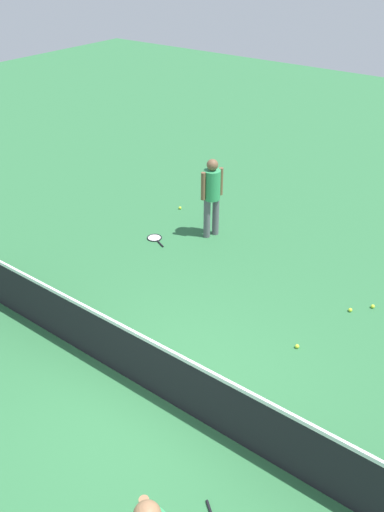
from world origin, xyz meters
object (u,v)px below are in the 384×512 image
player_near_side (212,192)px  tennis_ball_by_net (373,306)px  tennis_racket_near_player (155,238)px  tennis_ball_baseline (180,208)px  tennis_ball_midcourt (350,310)px  tennis_ball_stray_left (297,346)px

player_near_side → tennis_ball_by_net: bearing=173.7°
tennis_racket_near_player → tennis_ball_by_net: (-4.52, -0.43, 0.02)m
tennis_racket_near_player → tennis_ball_baseline: size_ratio=9.10×
tennis_ball_midcourt → tennis_ball_by_net: bearing=-129.7°
tennis_racket_near_player → tennis_ball_baseline: tennis_ball_baseline is taller
tennis_ball_midcourt → tennis_ball_baseline: bearing=-15.5°
tennis_racket_near_player → tennis_ball_by_net: 4.54m
tennis_ball_by_net → tennis_ball_baseline: (4.94, -0.97, 0.00)m
tennis_racket_near_player → tennis_ball_midcourt: 4.25m
tennis_ball_stray_left → player_near_side: bearing=-34.1°
tennis_racket_near_player → tennis_ball_baseline: bearing=-73.2°
tennis_ball_midcourt → tennis_ball_stray_left: same height
tennis_ball_baseline → tennis_ball_by_net: bearing=168.9°
player_near_side → tennis_ball_stray_left: size_ratio=25.76×
player_near_side → tennis_ball_baseline: player_near_side is taller
tennis_ball_by_net → tennis_ball_baseline: bearing=-11.1°
player_near_side → tennis_racket_near_player: (0.85, 0.83, -1.00)m
player_near_side → tennis_ball_stray_left: bearing=145.9°
tennis_ball_baseline → tennis_ball_stray_left: 5.11m
tennis_racket_near_player → tennis_ball_midcourt: (-4.25, -0.10, 0.02)m
player_near_side → tennis_ball_by_net: 3.82m
player_near_side → tennis_ball_baseline: bearing=-23.9°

